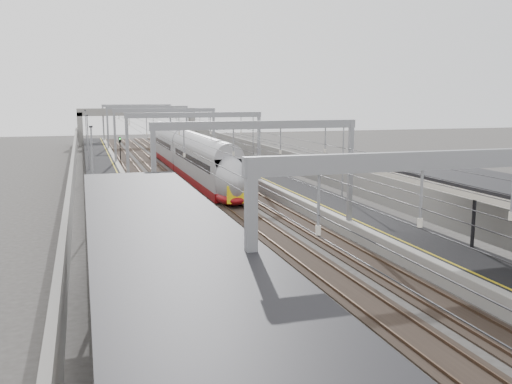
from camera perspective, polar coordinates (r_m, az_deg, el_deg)
platform_left at (r=56.89m, az=-14.53°, el=0.57°), size 4.00×120.00×1.00m
platform_right at (r=59.68m, az=0.99°, el=1.28°), size 4.00×120.00×1.00m
tracks at (r=57.82m, az=-6.58°, el=0.50°), size 11.40×140.00×0.20m
overhead_line at (r=63.70m, az=-7.77°, el=6.82°), size 13.00×140.00×6.60m
canopy_left at (r=14.89m, az=-7.98°, el=-5.98°), size 4.40×30.00×4.24m
overbridge at (r=111.73m, az=-11.79°, el=7.40°), size 22.00×2.20×6.90m
wall_left at (r=56.70m, az=-17.81°, el=1.51°), size 0.30×120.00×3.20m
wall_right at (r=60.59m, az=3.88°, el=2.43°), size 0.30×120.00×3.20m
train at (r=67.25m, az=-6.84°, el=3.46°), size 2.62×47.72×4.14m
signal_green at (r=82.22m, az=-13.45°, el=4.63°), size 0.32×0.32×3.48m
signal_red_near at (r=81.20m, az=-7.41°, el=4.75°), size 0.32×0.32×3.48m
signal_red_far at (r=80.54m, az=-5.74°, el=4.74°), size 0.32×0.32×3.48m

